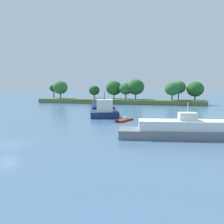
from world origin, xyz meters
The scene contains 5 objects.
ground_plane centered at (0.00, 0.00, 0.00)m, with size 400.00×400.00×0.00m, color #476B8E.
treeline_island centered at (-1.64, 73.48, 3.74)m, with size 67.88×12.28×9.85m.
small_motorboat centered at (9.44, 23.85, 0.22)m, with size 3.05×5.51×0.88m.
cargo_barge centered at (-2.31, 45.19, 0.98)m, with size 20.53×42.49×5.99m.
white_riverboat centered at (24.85, 10.55, 1.17)m, with size 25.73×8.85×5.01m.
Camera 1 is at (20.75, -25.70, 7.35)m, focal length 39.59 mm.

